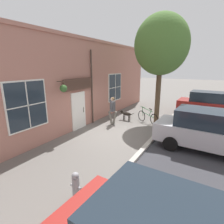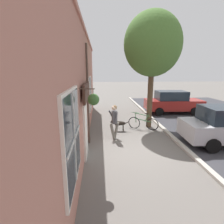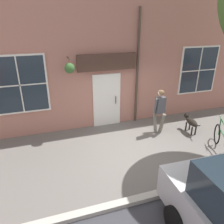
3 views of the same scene
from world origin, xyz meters
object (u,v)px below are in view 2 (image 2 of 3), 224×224
Objects in this scene: street_tree_by_curb at (152,47)px; leaning_bicycle at (143,123)px; pedestrian_walking at (114,119)px; parked_car_far_end at (173,102)px; dog_on_leash at (118,123)px.

street_tree_by_curb is 4.03× the size of leaning_bicycle.
parked_car_far_end is at bearing 45.30° from pedestrian_walking.
pedestrian_walking is 1.58× the size of dog_on_leash.
dog_on_leash is 0.17× the size of street_tree_by_curb.
leaning_bicycle is (1.77, 1.37, -0.64)m from pedestrian_walking.
pedestrian_walking is 4.53m from street_tree_by_curb.
parked_car_far_end reaches higher than dog_on_leash.
parked_car_far_end is (5.02, 5.08, -0.14)m from pedestrian_walking.
street_tree_by_curb reaches higher than dog_on_leash.
dog_on_leash is 0.68× the size of leaning_bicycle.
street_tree_by_curb is at bearing -130.62° from parked_car_far_end.
dog_on_leash is 1.45m from leaning_bicycle.
leaning_bicycle is 4.96m from parked_car_far_end.
parked_car_far_end is at bearing 39.66° from dog_on_leash.
leaning_bicycle is at bearing -131.26° from parked_car_far_end.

